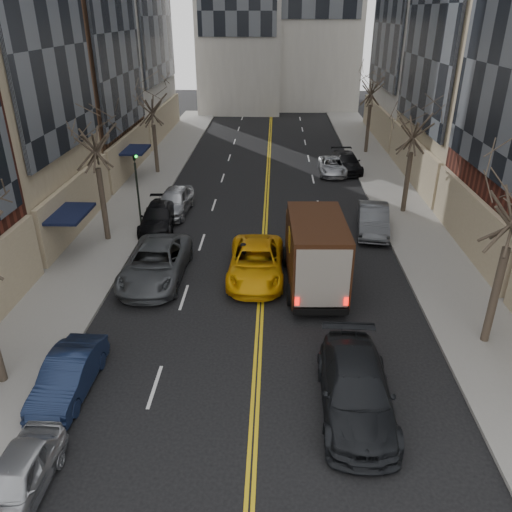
{
  "coord_description": "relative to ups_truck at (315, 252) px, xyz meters",
  "views": [
    {
      "loc": [
        0.51,
        -5.32,
        11.66
      ],
      "look_at": [
        -0.22,
        13.89,
        2.2
      ],
      "focal_mm": 35.0,
      "sensor_mm": 36.0,
      "label": 1
    }
  ],
  "objects": [
    {
      "name": "parked_lf_b",
      "position": [
        -8.73,
        -7.62,
        -1.1
      ],
      "size": [
        1.53,
        4.1,
        1.34
      ],
      "primitive_type": "imported",
      "rotation": [
        0.0,
        0.0,
        -0.03
      ],
      "color": "#101932",
      "rests_on": "ground"
    },
    {
      "name": "parked_rt_a",
      "position": [
        3.87,
        6.53,
        -0.98
      ],
      "size": [
        2.28,
        4.96,
        1.57
      ],
      "primitive_type": "imported",
      "rotation": [
        0.0,
        0.0,
        -0.13
      ],
      "color": "#474A4E",
      "rests_on": "ground"
    },
    {
      "name": "sidewalk_right",
      "position": [
        6.57,
        11.68,
        -1.69
      ],
      "size": [
        4.0,
        66.0,
        0.15
      ],
      "primitive_type": "cube",
      "color": "slate",
      "rests_on": "ground"
    },
    {
      "name": "tree_rt_mid",
      "position": [
        6.37,
        9.68,
        4.4
      ],
      "size": [
        3.2,
        3.2,
        8.32
      ],
      "color": "#382D23",
      "rests_on": "sidewalk_right"
    },
    {
      "name": "parked_lf_a",
      "position": [
        -8.54,
        -11.77,
        -1.13
      ],
      "size": [
        1.56,
        3.76,
        1.27
      ],
      "primitive_type": "imported",
      "rotation": [
        0.0,
        0.0,
        -0.01
      ],
      "color": "#AAADB1",
      "rests_on": "ground"
    },
    {
      "name": "parked_lf_e",
      "position": [
        -8.24,
        9.1,
        -0.96
      ],
      "size": [
        2.2,
        4.84,
        1.61
      ],
      "primitive_type": "imported",
      "rotation": [
        0.0,
        0.0,
        -0.06
      ],
      "color": "#AFB2B7",
      "rests_on": "ground"
    },
    {
      "name": "tree_rt_far",
      "position": [
        6.37,
        24.68,
        4.97
      ],
      "size": [
        3.2,
        3.2,
        9.11
      ],
      "color": "#382D23",
      "rests_on": "sidewalk_right"
    },
    {
      "name": "tree_lf_far",
      "position": [
        -11.23,
        17.68,
        4.25
      ],
      "size": [
        3.2,
        3.2,
        8.12
      ],
      "color": "#382D23",
      "rests_on": "sidewalk_left"
    },
    {
      "name": "taxi",
      "position": [
        -2.73,
        0.76,
        -0.98
      ],
      "size": [
        2.61,
        5.65,
        1.57
      ],
      "primitive_type": "imported",
      "rotation": [
        0.0,
        0.0,
        -0.0
      ],
      "color": "#E6A009",
      "rests_on": "ground"
    },
    {
      "name": "parked_rt_b",
      "position": [
        2.67,
        18.17,
        -1.14
      ],
      "size": [
        2.21,
        4.61,
        1.27
      ],
      "primitive_type": "imported",
      "rotation": [
        0.0,
        0.0,
        -0.02
      ],
      "color": "#B4B7BC",
      "rests_on": "ground"
    },
    {
      "name": "parked_rt_c",
      "position": [
        3.87,
        19.0,
        -1.05
      ],
      "size": [
        2.4,
        5.08,
        1.43
      ],
      "primitive_type": "imported",
      "rotation": [
        0.0,
        0.0,
        0.08
      ],
      "color": "black",
      "rests_on": "ground"
    },
    {
      "name": "parked_lf_c",
      "position": [
        -7.53,
        0.38,
        -0.94
      ],
      "size": [
        2.83,
        5.99,
        1.66
      ],
      "primitive_type": "imported",
      "rotation": [
        0.0,
        0.0,
        -0.01
      ],
      "color": "#43464A",
      "rests_on": "ground"
    },
    {
      "name": "observer_sedan",
      "position": [
        0.8,
        -8.15,
        -0.97
      ],
      "size": [
        2.36,
        5.58,
        1.61
      ],
      "rotation": [
        0.0,
        0.0,
        -0.02
      ],
      "color": "black",
      "rests_on": "ground"
    },
    {
      "name": "pedestrian",
      "position": [
        -3.32,
        1.14,
        -0.96
      ],
      "size": [
        0.43,
        0.62,
        1.63
      ],
      "primitive_type": "imported",
      "rotation": [
        0.0,
        0.0,
        1.64
      ],
      "color": "black",
      "rests_on": "ground"
    },
    {
      "name": "ups_truck",
      "position": [
        0.0,
        0.0,
        0.0
      ],
      "size": [
        2.81,
        6.5,
        3.51
      ],
      "rotation": [
        0.0,
        0.0,
        0.03
      ],
      "color": "black",
      "rests_on": "ground"
    },
    {
      "name": "traffic_signal",
      "position": [
        -9.82,
        6.68,
        1.05
      ],
      "size": [
        0.29,
        0.26,
        4.7
      ],
      "color": "black",
      "rests_on": "sidewalk_left"
    },
    {
      "name": "tree_lf_mid",
      "position": [
        -11.23,
        4.68,
        4.83
      ],
      "size": [
        3.2,
        3.2,
        8.91
      ],
      "color": "#382D23",
      "rests_on": "sidewalk_left"
    },
    {
      "name": "sidewalk_left",
      "position": [
        -11.43,
        11.68,
        -1.69
      ],
      "size": [
        4.0,
        66.0,
        0.15
      ],
      "primitive_type": "cube",
      "color": "slate",
      "rests_on": "ground"
    },
    {
      "name": "parked_lf_d",
      "position": [
        -8.73,
        6.64,
        -1.07
      ],
      "size": [
        2.25,
        4.93,
        1.4
      ],
      "primitive_type": "imported",
      "rotation": [
        0.0,
        0.0,
        0.06
      ],
      "color": "black",
      "rests_on": "ground"
    }
  ]
}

